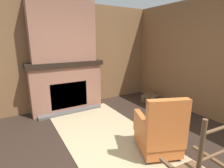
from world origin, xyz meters
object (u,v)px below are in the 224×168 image
Objects in this scene: firewood_stack at (150,98)px; oil_lamp_vase at (34,59)px; armchair at (159,133)px; storage_case at (72,58)px.

oil_lamp_vase reaches higher than firewood_stack.
oil_lamp_vase reaches higher than armchair.
firewood_stack is at bearing -17.40° from armchair.
storage_case is (0.00, 0.90, -0.02)m from oil_lamp_vase.
armchair is at bearing 10.46° from storage_case.
firewood_stack is 3.25m from oil_lamp_vase.
storage_case reaches higher than firewood_stack.
storage_case reaches higher than armchair.
storage_case is (-2.61, -0.48, 0.96)m from armchair.
firewood_stack is 2.47m from storage_case.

